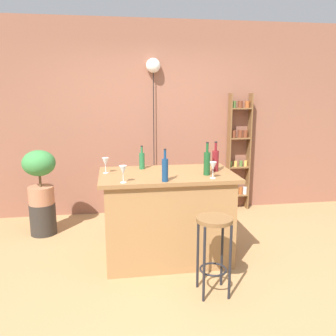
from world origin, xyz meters
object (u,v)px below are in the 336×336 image
object	(u,v)px
bar_stool	(214,238)
pendant_globe_light	(153,68)
wine_glass_left	(213,167)
wine_glass_right	(105,162)
bottle_spirits_clear	(207,163)
bottle_soda_blue	(215,160)
spice_shelf	(239,153)
plant_stool	(43,219)
potted_plant	(40,173)
bottle_vinegar	(142,160)
wine_glass_center	(123,171)
bottle_olive_oil	(165,169)

from	to	relation	value
bar_stool	pendant_globe_light	size ratio (longest dim) A/B	0.32
wine_glass_left	wine_glass_right	distance (m)	1.12
bottle_spirits_clear	bottle_soda_blue	world-z (taller)	bottle_spirits_clear
bottle_soda_blue	spice_shelf	bearing A→B (deg)	61.49
bottle_soda_blue	pendant_globe_light	distance (m)	1.91
plant_stool	potted_plant	xyz separation A→B (m)	(0.00, -0.00, 0.60)
wine_glass_left	wine_glass_right	xyz separation A→B (m)	(-1.05, 0.39, 0.00)
spice_shelf	bottle_soda_blue	xyz separation A→B (m)	(-0.81, -1.49, 0.19)
spice_shelf	wine_glass_left	distance (m)	2.02
spice_shelf	pendant_globe_light	world-z (taller)	pendant_globe_light
bottle_spirits_clear	bottle_soda_blue	distance (m)	0.21
spice_shelf	bottle_soda_blue	bearing A→B (deg)	-118.51
bottle_spirits_clear	bottle_soda_blue	bearing A→B (deg)	49.57
bar_stool	wine_glass_right	distance (m)	1.39
spice_shelf	plant_stool	world-z (taller)	spice_shelf
spice_shelf	bottle_vinegar	bearing A→B (deg)	-141.58
wine_glass_left	wine_glass_center	size ratio (longest dim) A/B	1.00
bottle_vinegar	bottle_soda_blue	distance (m)	0.81
wine_glass_right	spice_shelf	bearing A→B (deg)	35.37
bar_stool	potted_plant	xyz separation A→B (m)	(-1.77, 1.67, 0.27)
bar_stool	bottle_soda_blue	distance (m)	0.98
wine_glass_right	bottle_vinegar	bearing A→B (deg)	20.65
wine_glass_center	plant_stool	bearing A→B (deg)	129.02
pendant_globe_light	plant_stool	bearing A→B (deg)	-157.34
bar_stool	wine_glass_right	world-z (taller)	wine_glass_right
spice_shelf	bottle_spirits_clear	size ratio (longest dim) A/B	5.20
potted_plant	wine_glass_left	bearing A→B (deg)	-32.33
bottle_vinegar	wine_glass_right	world-z (taller)	bottle_vinegar
bar_stool	bottle_soda_blue	xyz separation A→B (m)	(0.23, 0.78, 0.55)
bar_stool	bottle_vinegar	xyz separation A→B (m)	(-0.55, 1.02, 0.52)
bottle_olive_oil	wine_glass_left	size ratio (longest dim) A/B	1.92
bar_stool	plant_stool	world-z (taller)	bar_stool
bar_stool	bottle_vinegar	distance (m)	1.27
bar_stool	wine_glass_left	size ratio (longest dim) A/B	4.41
bottle_soda_blue	potted_plant	bearing A→B (deg)	155.97
spice_shelf	wine_glass_left	bearing A→B (deg)	-117.20
potted_plant	bottle_olive_oil	size ratio (longest dim) A/B	2.18
wine_glass_left	wine_glass_center	distance (m)	0.88
potted_plant	bottle_vinegar	xyz separation A→B (m)	(1.23, -0.66, 0.26)
potted_plant	bottle_olive_oil	xyz separation A→B (m)	(1.40, -1.25, 0.28)
bottle_soda_blue	wine_glass_left	world-z (taller)	bottle_soda_blue
bottle_spirits_clear	wine_glass_center	size ratio (longest dim) A/B	2.08
potted_plant	bottle_soda_blue	size ratio (longest dim) A/B	2.14
potted_plant	bottle_spirits_clear	size ratio (longest dim) A/B	2.01
bottle_olive_oil	pendant_globe_light	xyz separation A→B (m)	(0.11, 1.88, 1.04)
bottle_vinegar	bottle_spirits_clear	size ratio (longest dim) A/B	0.76
bottle_soda_blue	bottle_vinegar	bearing A→B (deg)	163.09
bottle_spirits_clear	wine_glass_right	distance (m)	1.06
potted_plant	wine_glass_right	xyz separation A→B (m)	(0.83, -0.81, 0.28)
bottle_vinegar	wine_glass_right	xyz separation A→B (m)	(-0.39, -0.15, 0.02)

